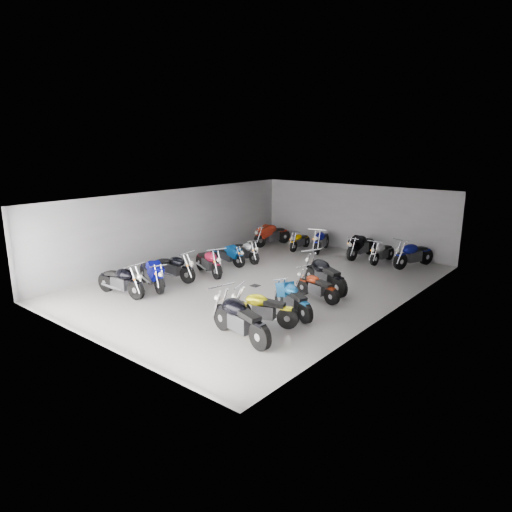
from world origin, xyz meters
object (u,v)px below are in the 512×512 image
object	(u,v)px
motorcycle_right_b	(263,309)
motorcycle_back_b	(300,241)
motorcycle_left_e	(227,255)
motorcycle_left_f	(245,251)
motorcycle_right_e	(324,275)
motorcycle_back_e	(382,252)
motorcycle_left_b	(152,274)
motorcycle_back_d	(361,246)
motorcycle_left_d	(209,262)
motorcycle_left_a	(121,281)
motorcycle_right_d	(317,287)
motorcycle_back_a	(272,235)
motorcycle_left_c	(173,267)
drain_grate	(255,286)
motorcycle_back_c	(321,241)
motorcycle_right_a	(240,319)
motorcycle_back_f	(413,255)
motorcycle_right_c	(292,299)

from	to	relation	value
motorcycle_right_b	motorcycle_back_b	xyz separation A→B (m)	(-4.59, 8.63, -0.06)
motorcycle_left_e	motorcycle_left_f	size ratio (longest dim) A/B	1.00
motorcycle_right_e	motorcycle_left_e	bearing A→B (deg)	108.45
motorcycle_back_e	motorcycle_left_b	bearing A→B (deg)	64.22
motorcycle_right_b	motorcycle_back_d	distance (m)	9.17
motorcycle_left_e	motorcycle_left_d	bearing A→B (deg)	12.79
motorcycle_left_a	motorcycle_right_d	bearing A→B (deg)	120.62
motorcycle_left_d	motorcycle_back_a	world-z (taller)	motorcycle_back_a
motorcycle_left_f	motorcycle_back_e	distance (m)	6.01
motorcycle_left_d	motorcycle_back_a	distance (m)	5.99
motorcycle_back_a	motorcycle_left_c	bearing A→B (deg)	108.06
drain_grate	motorcycle_back_d	xyz separation A→B (m)	(1.07, 6.33, 0.54)
motorcycle_back_c	motorcycle_left_d	bearing A→B (deg)	62.11
drain_grate	motorcycle_right_d	world-z (taller)	motorcycle_right_d
motorcycle_back_d	motorcycle_back_e	bearing A→B (deg)	173.42
motorcycle_left_e	motorcycle_back_e	xyz separation A→B (m)	(4.98, 4.63, 0.01)
motorcycle_right_a	motorcycle_left_e	bearing A→B (deg)	57.03
drain_grate	motorcycle_left_a	bearing A→B (deg)	-126.98
motorcycle_right_e	motorcycle_back_d	xyz separation A→B (m)	(-1.17, 5.19, -0.03)
motorcycle_right_a	motorcycle_left_b	bearing A→B (deg)	88.07
motorcycle_left_f	motorcycle_back_b	size ratio (longest dim) A/B	1.04
motorcycle_right_e	motorcycle_back_b	size ratio (longest dim) A/B	1.23
motorcycle_left_a	motorcycle_right_e	bearing A→B (deg)	128.61
motorcycle_back_d	motorcycle_left_c	bearing A→B (deg)	67.66
drain_grate	motorcycle_back_f	xyz separation A→B (m)	(3.51, 6.27, 0.54)
motorcycle_back_b	motorcycle_left_e	bearing A→B (deg)	75.17
motorcycle_left_e	drain_grate	bearing A→B (deg)	59.18
motorcycle_left_d	motorcycle_right_a	size ratio (longest dim) A/B	0.89
motorcycle_right_a	motorcycle_back_e	distance (m)	10.01
motorcycle_back_e	motorcycle_back_b	bearing A→B (deg)	6.30
drain_grate	motorcycle_left_b	world-z (taller)	motorcycle_left_b
motorcycle_left_b	motorcycle_right_b	size ratio (longest dim) A/B	1.09
motorcycle_left_a	motorcycle_back_e	bearing A→B (deg)	147.52
motorcycle_left_f	motorcycle_right_a	xyz separation A→B (m)	(5.26, -6.34, 0.10)
motorcycle_left_a	motorcycle_left_d	size ratio (longest dim) A/B	1.06
motorcycle_left_a	motorcycle_left_e	xyz separation A→B (m)	(0.07, 5.28, -0.07)
motorcycle_right_d	motorcycle_back_d	world-z (taller)	motorcycle_back_d
motorcycle_left_f	motorcycle_right_b	size ratio (longest dim) A/B	0.96
motorcycle_back_a	motorcycle_back_b	distance (m)	1.65
motorcycle_left_d	motorcycle_back_c	size ratio (longest dim) A/B	0.97
motorcycle_right_b	motorcycle_right_e	bearing A→B (deg)	-15.11
motorcycle_left_b	motorcycle_back_e	xyz separation A→B (m)	(4.90, 8.70, -0.08)
motorcycle_back_c	motorcycle_back_d	distance (m)	2.09
motorcycle_left_a	motorcycle_left_e	bearing A→B (deg)	173.77
motorcycle_left_a	motorcycle_back_e	xyz separation A→B (m)	(5.04, 9.91, -0.07)
motorcycle_left_b	motorcycle_back_b	size ratio (longest dim) A/B	1.19
motorcycle_right_e	motorcycle_back_c	size ratio (longest dim) A/B	1.05
motorcycle_left_e	motorcycle_back_c	bearing A→B (deg)	156.93
motorcycle_right_c	motorcycle_right_d	xyz separation A→B (m)	(-0.17, 1.67, -0.05)
motorcycle_left_f	motorcycle_right_e	world-z (taller)	motorcycle_right_e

